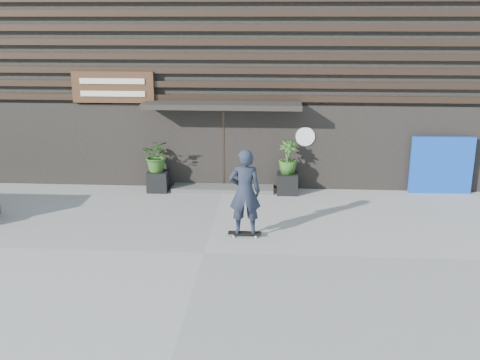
# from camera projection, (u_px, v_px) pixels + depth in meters

# --- Properties ---
(ground) EXTENTS (80.00, 80.00, 0.00)m
(ground) POSITION_uv_depth(u_px,v_px,m) (204.00, 253.00, 12.13)
(ground) COLOR gray
(ground) RESTS_ON ground
(entrance_step) EXTENTS (3.00, 0.80, 0.12)m
(entrance_step) POSITION_uv_depth(u_px,v_px,m) (223.00, 188.00, 16.52)
(entrance_step) COLOR #4A4A47
(entrance_step) RESTS_ON ground
(planter_pot_left) EXTENTS (0.60, 0.60, 0.60)m
(planter_pot_left) POSITION_uv_depth(u_px,v_px,m) (158.00, 181.00, 16.37)
(planter_pot_left) COLOR black
(planter_pot_left) RESTS_ON ground
(bamboo_left) EXTENTS (0.86, 0.75, 0.96)m
(bamboo_left) POSITION_uv_depth(u_px,v_px,m) (157.00, 155.00, 16.15)
(bamboo_left) COLOR #2D591E
(bamboo_left) RESTS_ON planter_pot_left
(planter_pot_right) EXTENTS (0.60, 0.60, 0.60)m
(planter_pot_right) POSITION_uv_depth(u_px,v_px,m) (287.00, 183.00, 16.15)
(planter_pot_right) COLOR black
(planter_pot_right) RESTS_ON ground
(bamboo_right) EXTENTS (0.54, 0.54, 0.96)m
(bamboo_right) POSITION_uv_depth(u_px,v_px,m) (288.00, 157.00, 15.93)
(bamboo_right) COLOR #2D591E
(bamboo_right) RESTS_ON planter_pot_right
(blue_tarp) EXTENTS (1.79, 0.16, 1.68)m
(blue_tarp) POSITION_uv_depth(u_px,v_px,m) (442.00, 165.00, 16.02)
(blue_tarp) COLOR #0D3BB0
(blue_tarp) RESTS_ON ground
(building) EXTENTS (18.00, 11.00, 8.00)m
(building) POSITION_uv_depth(u_px,v_px,m) (235.00, 44.00, 20.54)
(building) COLOR black
(building) RESTS_ON ground
(skateboarder) EXTENTS (0.78, 0.53, 2.10)m
(skateboarder) POSITION_uv_depth(u_px,v_px,m) (245.00, 192.00, 12.74)
(skateboarder) COLOR black
(skateboarder) RESTS_ON ground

